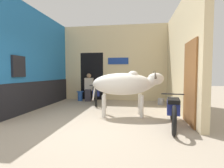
{
  "coord_description": "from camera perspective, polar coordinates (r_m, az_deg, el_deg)",
  "views": [
    {
      "loc": [
        1.16,
        -3.81,
        1.3
      ],
      "look_at": [
        0.27,
        2.02,
        0.93
      ],
      "focal_mm": 28.0,
      "sensor_mm": 36.0,
      "label": 1
    }
  ],
  "objects": [
    {
      "name": "wall_left_shopfront",
      "position": [
        7.1,
        -22.96,
        6.74
      ],
      "size": [
        0.25,
        4.49,
        3.56
      ],
      "color": "#236BAD",
      "rests_on": "ground_plane"
    },
    {
      "name": "bucket",
      "position": [
        7.51,
        15.69,
        -5.49
      ],
      "size": [
        0.26,
        0.26,
        0.26
      ],
      "color": "#A8A8B2",
      "rests_on": "ground_plane"
    },
    {
      "name": "wall_right_with_door",
      "position": [
        6.18,
        21.73,
        7.59
      ],
      "size": [
        0.22,
        4.49,
        3.56
      ],
      "color": "beige",
      "rests_on": "ground_plane"
    },
    {
      "name": "motorcycle_near",
      "position": [
        4.5,
        19.29,
        -7.76
      ],
      "size": [
        0.58,
        1.93,
        0.75
      ],
      "color": "black",
      "rests_on": "ground_plane"
    },
    {
      "name": "wall_back_with_doorway",
      "position": [
        8.7,
        -1.75,
        5.21
      ],
      "size": [
        4.91,
        0.93,
        3.56
      ],
      "color": "beige",
      "rests_on": "ground_plane"
    },
    {
      "name": "shopkeeper_seated",
      "position": [
        8.17,
        -7.62,
        -0.82
      ],
      "size": [
        0.38,
        0.33,
        1.28
      ],
      "color": "#3D3842",
      "rests_on": "ground_plane"
    },
    {
      "name": "plastic_stool",
      "position": [
        8.33,
        -10.37,
        -3.78
      ],
      "size": [
        0.31,
        0.31,
        0.44
      ],
      "color": "#2856B2",
      "rests_on": "ground_plane"
    },
    {
      "name": "ground_plane",
      "position": [
        4.19,
        -8.14,
        -14.48
      ],
      "size": [
        30.0,
        30.0,
        0.0
      ],
      "primitive_type": "plane",
      "color": "tan"
    },
    {
      "name": "cow",
      "position": [
        5.24,
        4.39,
        -0.06
      ],
      "size": [
        2.18,
        0.94,
        1.39
      ],
      "color": "silver",
      "rests_on": "ground_plane"
    },
    {
      "name": "motorcycle_far",
      "position": [
        7.43,
        -5.25,
        -3.08
      ],
      "size": [
        0.69,
        1.96,
        0.76
      ],
      "color": "black",
      "rests_on": "ground_plane"
    }
  ]
}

